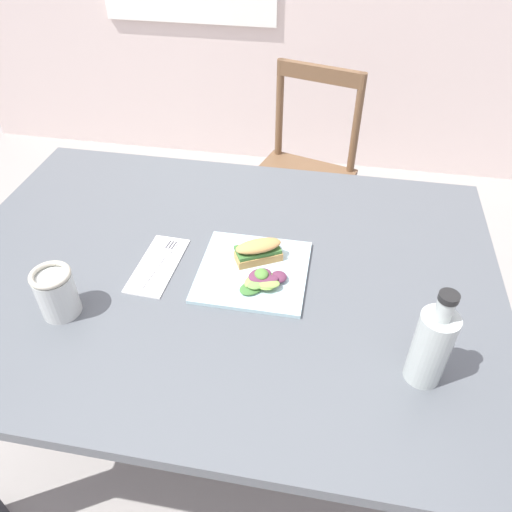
% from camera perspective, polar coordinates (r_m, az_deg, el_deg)
% --- Properties ---
extents(ground_plane, '(8.02, 8.02, 0.00)m').
position_cam_1_polar(ground_plane, '(1.76, -7.23, -22.43)').
color(ground_plane, gray).
extents(dining_table, '(1.37, 1.00, 0.74)m').
position_cam_1_polar(dining_table, '(1.30, -4.14, -4.91)').
color(dining_table, '#51565B').
rests_on(dining_table, ground).
extents(chair_wooden_far, '(0.49, 0.49, 0.87)m').
position_cam_1_polar(chair_wooden_far, '(2.13, 5.23, 9.08)').
color(chair_wooden_far, brown).
rests_on(chair_wooden_far, ground).
extents(plate_lunch, '(0.26, 0.26, 0.01)m').
position_cam_1_polar(plate_lunch, '(1.21, -0.34, -1.76)').
color(plate_lunch, silver).
rests_on(plate_lunch, dining_table).
extents(sandwich_half_front, '(0.13, 0.10, 0.06)m').
position_cam_1_polar(sandwich_half_front, '(1.21, 0.27, 0.63)').
color(sandwich_half_front, tan).
rests_on(sandwich_half_front, plate_lunch).
extents(salad_mixed_greens, '(0.12, 0.11, 0.03)m').
position_cam_1_polar(salad_mixed_greens, '(1.15, 0.67, -2.74)').
color(salad_mixed_greens, '#3D7033').
rests_on(salad_mixed_greens, plate_lunch).
extents(napkin_folded, '(0.10, 0.22, 0.00)m').
position_cam_1_polar(napkin_folded, '(1.25, -11.22, -1.03)').
color(napkin_folded, white).
rests_on(napkin_folded, dining_table).
extents(fork_on_napkin, '(0.04, 0.19, 0.00)m').
position_cam_1_polar(fork_on_napkin, '(1.26, -10.89, -0.41)').
color(fork_on_napkin, silver).
rests_on(fork_on_napkin, napkin_folded).
extents(bottle_cold_brew, '(0.07, 0.07, 0.23)m').
position_cam_1_polar(bottle_cold_brew, '(1.00, 19.41, -10.12)').
color(bottle_cold_brew, '#472819').
rests_on(bottle_cold_brew, dining_table).
extents(mason_jar_iced_tea, '(0.09, 0.09, 0.12)m').
position_cam_1_polar(mason_jar_iced_tea, '(1.17, -21.94, -4.13)').
color(mason_jar_iced_tea, '#C67528').
rests_on(mason_jar_iced_tea, dining_table).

